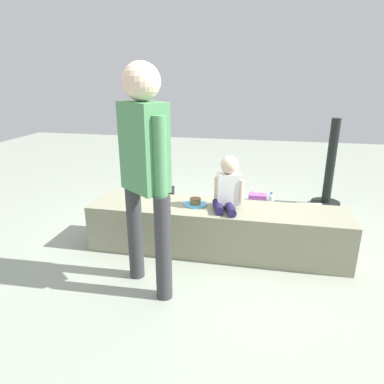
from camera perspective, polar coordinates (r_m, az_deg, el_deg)
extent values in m
plane|color=#939B8B|center=(3.35, 3.96, -9.53)|extent=(12.00, 12.00, 0.00)
cube|color=gray|center=(3.26, 4.04, -6.13)|extent=(2.38, 0.52, 0.44)
cylinder|color=#1F1A45|center=(3.08, 4.34, -2.43)|extent=(0.13, 0.26, 0.08)
cylinder|color=#1F1A45|center=(3.04, 6.34, -2.76)|extent=(0.13, 0.26, 0.08)
cube|color=white|center=(3.11, 6.13, 0.53)|extent=(0.24, 0.18, 0.28)
sphere|color=beige|center=(3.05, 6.28, 4.52)|extent=(0.16, 0.16, 0.16)
cylinder|color=beige|center=(3.15, 4.16, 0.74)|extent=(0.05, 0.05, 0.21)
cylinder|color=beige|center=(3.08, 8.14, 0.15)|extent=(0.05, 0.05, 0.21)
cylinder|color=#333336|center=(2.52, -4.79, -9.39)|extent=(0.12, 0.12, 0.81)
cylinder|color=#333336|center=(2.80, -9.45, -6.54)|extent=(0.12, 0.12, 0.81)
cube|color=#498754|center=(2.42, -7.95, 7.34)|extent=(0.40, 0.37, 0.62)
sphere|color=beige|center=(2.38, -8.45, 17.74)|extent=(0.26, 0.26, 0.26)
cylinder|color=#498754|center=(2.29, -5.37, 5.30)|extent=(0.10, 0.10, 0.58)
cylinder|color=#498754|center=(2.58, -10.13, 6.65)|extent=(0.10, 0.10, 0.58)
cylinder|color=#4CA5D8|center=(3.21, 0.56, -2.04)|extent=(0.22, 0.22, 0.01)
cylinder|color=olive|center=(3.20, 0.56, -1.57)|extent=(0.10, 0.10, 0.05)
cylinder|color=brown|center=(3.20, 0.56, -1.12)|extent=(0.10, 0.10, 0.01)
cube|color=silver|center=(3.19, 1.59, -2.03)|extent=(0.11, 0.04, 0.00)
cube|color=#B259BF|center=(4.03, 10.73, -2.39)|extent=(0.20, 0.12, 0.30)
torus|color=white|center=(3.98, 10.22, -0.32)|extent=(0.08, 0.01, 0.08)
torus|color=white|center=(3.98, 11.51, -0.40)|extent=(0.08, 0.01, 0.08)
cylinder|color=black|center=(4.76, 21.26, -1.73)|extent=(0.36, 0.36, 0.04)
cylinder|color=black|center=(4.61, 22.07, 4.70)|extent=(0.11, 0.11, 1.06)
cylinder|color=silver|center=(4.37, 12.94, -1.75)|extent=(0.07, 0.07, 0.18)
cone|color=silver|center=(4.33, 13.04, -0.45)|extent=(0.06, 0.06, 0.03)
cylinder|color=blue|center=(4.33, 13.06, -0.14)|extent=(0.03, 0.03, 0.02)
cylinder|color=silver|center=(4.00, 18.19, -4.31)|extent=(0.07, 0.07, 0.17)
cone|color=silver|center=(3.96, 18.33, -3.02)|extent=(0.06, 0.06, 0.03)
cylinder|color=blue|center=(3.95, 18.37, -2.70)|extent=(0.03, 0.03, 0.02)
cube|color=white|center=(4.27, 19.16, -3.17)|extent=(0.33, 0.31, 0.13)
cube|color=black|center=(4.57, -4.90, -0.26)|extent=(0.30, 0.11, 0.20)
torus|color=black|center=(4.54, -4.94, 0.92)|extent=(0.22, 0.01, 0.22)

